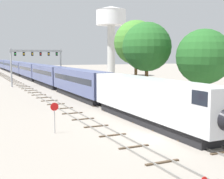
{
  "coord_description": "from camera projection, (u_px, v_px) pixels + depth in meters",
  "views": [
    {
      "loc": [
        -15.19,
        -23.46,
        7.23
      ],
      "look_at": [
        1.0,
        12.0,
        3.0
      ],
      "focal_mm": 51.12,
      "sensor_mm": 36.0,
      "label": 1
    }
  ],
  "objects": [
    {
      "name": "track_near",
      "position": [
        33.0,
        91.0,
        62.99
      ],
      "size": [
        2.6,
        160.0,
        0.16
      ],
      "color": "slate",
      "rests_on": "ground"
    },
    {
      "name": "trackside_tree_right",
      "position": [
        204.0,
        57.0,
        46.52
      ],
      "size": [
        8.13,
        8.13,
        11.05
      ],
      "color": "brown",
      "rests_on": "ground"
    },
    {
      "name": "passenger_train",
      "position": [
        29.0,
        70.0,
        95.95
      ],
      "size": [
        3.04,
        160.67,
        4.8
      ],
      "color": "silver",
      "rests_on": "ground"
    },
    {
      "name": "stop_sign",
      "position": [
        55.0,
        113.0,
        29.33
      ],
      "size": [
        0.76,
        0.08,
        2.88
      ],
      "color": "gray",
      "rests_on": "ground"
    },
    {
      "name": "trackside_tree_left",
      "position": [
        136.0,
        43.0,
        60.65
      ],
      "size": [
        8.47,
        8.47,
        13.84
      ],
      "color": "brown",
      "rests_on": "ground"
    },
    {
      "name": "water_tower",
      "position": [
        111.0,
        21.0,
        106.7
      ],
      "size": [
        10.17,
        10.17,
        23.41
      ],
      "color": "beige",
      "rests_on": "ground"
    },
    {
      "name": "ground_plane",
      "position": [
        158.0,
        137.0,
        28.27
      ],
      "size": [
        400.0,
        400.0,
        0.0
      ],
      "primitive_type": "plane",
      "color": "gray"
    },
    {
      "name": "signal_gantry",
      "position": [
        37.0,
        58.0,
        74.08
      ],
      "size": [
        12.1,
        0.49,
        8.78
      ],
      "color": "#999BA0",
      "rests_on": "ground"
    },
    {
      "name": "track_main",
      "position": [
        39.0,
        82.0,
        83.35
      ],
      "size": [
        2.6,
        200.0,
        0.16
      ],
      "color": "slate",
      "rests_on": "ground"
    },
    {
      "name": "trackside_tree_mid",
      "position": [
        147.0,
        47.0,
        51.07
      ],
      "size": [
        7.9,
        7.9,
        12.5
      ],
      "color": "brown",
      "rests_on": "ground"
    }
  ]
}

